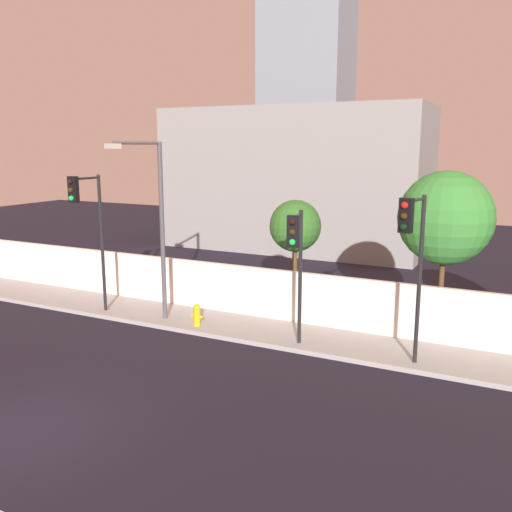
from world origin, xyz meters
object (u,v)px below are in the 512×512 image
(traffic_light_left, at_px, (296,251))
(fire_hydrant, at_px, (197,314))
(traffic_light_center, at_px, (87,215))
(street_lamp_curbside, at_px, (155,216))
(roadside_tree_midleft, at_px, (446,218))
(traffic_light_right, at_px, (412,245))
(roadside_tree_leftmost, at_px, (295,227))

(traffic_light_left, height_order, fire_hydrant, traffic_light_left)
(traffic_light_left, bearing_deg, traffic_light_center, 179.30)
(street_lamp_curbside, height_order, fire_hydrant, street_lamp_curbside)
(traffic_light_center, xyz_separation_m, roadside_tree_midleft, (11.69, 3.41, 0.17))
(street_lamp_curbside, bearing_deg, fire_hydrant, 3.05)
(traffic_light_center, xyz_separation_m, traffic_light_right, (11.34, 0.05, -0.19))
(traffic_light_right, bearing_deg, traffic_light_center, -179.77)
(traffic_light_right, relative_size, fire_hydrant, 6.32)
(traffic_light_center, bearing_deg, street_lamp_curbside, 12.77)
(roadside_tree_leftmost, bearing_deg, street_lamp_curbside, -144.93)
(traffic_light_center, height_order, street_lamp_curbside, street_lamp_curbside)
(street_lamp_curbside, bearing_deg, roadside_tree_leftmost, 35.07)
(roadside_tree_midleft, bearing_deg, traffic_light_center, -163.73)
(street_lamp_curbside, height_order, roadside_tree_midleft, street_lamp_curbside)
(traffic_light_right, bearing_deg, roadside_tree_midleft, 83.95)
(traffic_light_center, height_order, traffic_light_right, traffic_light_center)
(roadside_tree_leftmost, relative_size, roadside_tree_midleft, 0.79)
(roadside_tree_leftmost, bearing_deg, traffic_light_right, -35.24)
(traffic_light_left, xyz_separation_m, fire_hydrant, (-3.97, 0.75, -2.69))
(traffic_light_left, relative_size, roadside_tree_leftmost, 0.96)
(fire_hydrant, distance_m, roadside_tree_leftmost, 4.67)
(traffic_light_left, xyz_separation_m, roadside_tree_leftmost, (-1.49, 3.51, 0.15))
(traffic_light_center, height_order, fire_hydrant, traffic_light_center)
(traffic_light_right, xyz_separation_m, street_lamp_curbside, (-8.82, 0.53, 0.24))
(traffic_light_center, relative_size, fire_hydrant, 6.69)
(street_lamp_curbside, xyz_separation_m, roadside_tree_midleft, (9.17, 2.84, 0.11))
(traffic_light_left, bearing_deg, fire_hydrant, 169.26)
(traffic_light_left, distance_m, roadside_tree_leftmost, 3.82)
(traffic_light_right, height_order, roadside_tree_midleft, roadside_tree_midleft)
(traffic_light_center, height_order, roadside_tree_leftmost, traffic_light_center)
(fire_hydrant, bearing_deg, roadside_tree_leftmost, 48.05)
(traffic_light_left, xyz_separation_m, roadside_tree_midleft, (3.64, 3.51, 0.76))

